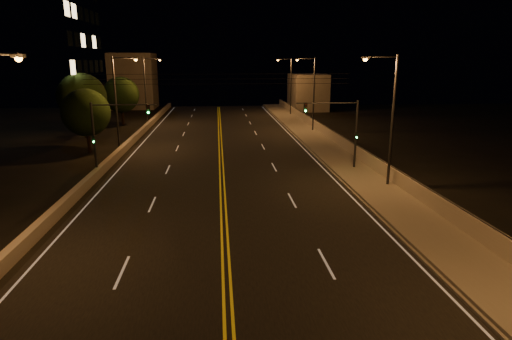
{
  "coord_description": "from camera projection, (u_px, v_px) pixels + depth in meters",
  "views": [
    {
      "loc": [
        -0.22,
        -6.76,
        8.87
      ],
      "look_at": [
        2.0,
        18.0,
        2.5
      ],
      "focal_mm": 30.0,
      "sensor_mm": 36.0,
      "label": 1
    }
  ],
  "objects": [
    {
      "name": "parapet_wall",
      "position": [
        407.0,
        184.0,
        28.92
      ],
      "size": [
        0.3,
        120.0,
        1.0
      ],
      "primitive_type": "cube",
      "color": "#A79A8B",
      "rests_on": "sidewalk"
    },
    {
      "name": "distant_building_left",
      "position": [
        134.0,
        81.0,
        81.31
      ],
      "size": [
        8.0,
        8.0,
        10.23
      ],
      "primitive_type": "cube",
      "color": "gray",
      "rests_on": "ground"
    },
    {
      "name": "tree_1",
      "position": [
        82.0,
        97.0,
        49.63
      ],
      "size": [
        5.56,
        5.56,
        7.54
      ],
      "color": "black",
      "rests_on": "ground"
    },
    {
      "name": "jersey_barrier",
      "position": [
        71.0,
        199.0,
        27.12
      ],
      "size": [
        0.45,
        120.0,
        0.73
      ],
      "primitive_type": "cube",
      "color": "#A79A8B",
      "rests_on": "ground"
    },
    {
      "name": "streetlight_2",
      "position": [
        312.0,
        90.0,
        53.16
      ],
      "size": [
        2.55,
        0.28,
        9.28
      ],
      "color": "#2D2D33",
      "rests_on": "ground"
    },
    {
      "name": "traffic_signal_right",
      "position": [
        344.0,
        127.0,
        34.61
      ],
      "size": [
        5.11,
        0.31,
        5.8
      ],
      "color": "#2D2D33",
      "rests_on": "ground"
    },
    {
      "name": "lane_markings",
      "position": [
        223.0,
        200.0,
        27.97
      ],
      "size": [
        17.32,
        116.0,
        0.0
      ],
      "color": "silver",
      "rests_on": "road"
    },
    {
      "name": "streetlight_1",
      "position": [
        389.0,
        114.0,
        29.32
      ],
      "size": [
        2.55,
        0.28,
        9.28
      ],
      "color": "#2D2D33",
      "rests_on": "ground"
    },
    {
      "name": "streetlight_5",
      "position": [
        118.0,
        98.0,
        42.0
      ],
      "size": [
        2.55,
        0.28,
        9.28
      ],
      "color": "#2D2D33",
      "rests_on": "ground"
    },
    {
      "name": "sidewalk",
      "position": [
        383.0,
        193.0,
        28.94
      ],
      "size": [
        3.6,
        120.0,
        0.3
      ],
      "primitive_type": "cube",
      "color": "gray",
      "rests_on": "ground"
    },
    {
      "name": "distant_building_right",
      "position": [
        308.0,
        92.0,
        79.27
      ],
      "size": [
        6.0,
        10.0,
        6.5
      ],
      "primitive_type": "cube",
      "color": "gray",
      "rests_on": "ground"
    },
    {
      "name": "parapet_rail",
      "position": [
        408.0,
        176.0,
        28.79
      ],
      "size": [
        0.06,
        120.0,
        0.06
      ],
      "primitive_type": "cylinder",
      "rotation": [
        1.57,
        0.0,
        0.0
      ],
      "color": "black",
      "rests_on": "parapet_wall"
    },
    {
      "name": "tree_2",
      "position": [
        121.0,
        95.0,
        59.67
      ],
      "size": [
        4.98,
        4.98,
        6.75
      ],
      "color": "black",
      "rests_on": "ground"
    },
    {
      "name": "traffic_signal_left",
      "position": [
        107.0,
        130.0,
        32.99
      ],
      "size": [
        5.11,
        0.31,
        5.8
      ],
      "color": "#2D2D33",
      "rests_on": "ground"
    },
    {
      "name": "overhead_wires",
      "position": [
        220.0,
        79.0,
        35.37
      ],
      "size": [
        22.0,
        0.03,
        0.83
      ],
      "color": "black"
    },
    {
      "name": "streetlight_3",
      "position": [
        289.0,
        83.0,
        69.55
      ],
      "size": [
        2.55,
        0.28,
        9.28
      ],
      "color": "#2D2D33",
      "rests_on": "ground"
    },
    {
      "name": "curb",
      "position": [
        356.0,
        195.0,
        28.8
      ],
      "size": [
        0.14,
        120.0,
        0.15
      ],
      "primitive_type": "cube",
      "color": "gray",
      "rests_on": "ground"
    },
    {
      "name": "streetlight_6",
      "position": [
        147.0,
        87.0,
        59.45
      ],
      "size": [
        2.55,
        0.28,
        9.28
      ],
      "color": "#2D2D33",
      "rests_on": "ground"
    },
    {
      "name": "road",
      "position": [
        223.0,
        200.0,
        28.04
      ],
      "size": [
        18.0,
        120.0,
        0.02
      ],
      "primitive_type": "cube",
      "color": "black",
      "rests_on": "ground"
    },
    {
      "name": "tree_0",
      "position": [
        86.0,
        113.0,
        41.62
      ],
      "size": [
        4.64,
        4.64,
        6.29
      ],
      "color": "black",
      "rests_on": "ground"
    }
  ]
}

